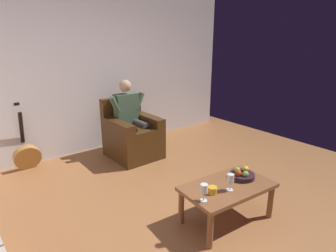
% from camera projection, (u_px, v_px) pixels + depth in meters
% --- Properties ---
extents(ground_plane, '(6.61, 6.61, 0.00)m').
position_uv_depth(ground_plane, '(191.00, 223.00, 2.98)').
color(ground_plane, '#955E35').
extents(wall_back, '(5.91, 0.06, 2.74)m').
position_uv_depth(wall_back, '(85.00, 71.00, 4.60)').
color(wall_back, silver).
rests_on(wall_back, ground).
extents(armchair, '(0.74, 0.84, 0.95)m').
position_uv_depth(armchair, '(132.00, 136.00, 4.61)').
color(armchair, '#432810').
rests_on(armchair, ground).
extents(person_seated, '(0.65, 0.57, 1.25)m').
position_uv_depth(person_seated, '(130.00, 116.00, 4.53)').
color(person_seated, '#425C44').
rests_on(person_seated, ground).
extents(coffee_table, '(1.00, 0.62, 0.42)m').
position_uv_depth(coffee_table, '(227.00, 190.00, 2.92)').
color(coffee_table, brown).
rests_on(coffee_table, ground).
extents(guitar, '(0.38, 0.33, 1.00)m').
position_uv_depth(guitar, '(27.00, 155.00, 4.16)').
color(guitar, '#B27836').
rests_on(guitar, ground).
extents(wine_glass_near, '(0.07, 0.07, 0.18)m').
position_uv_depth(wine_glass_near, '(231.00, 179.00, 2.77)').
color(wine_glass_near, silver).
rests_on(wine_glass_near, coffee_table).
extents(wine_glass_far, '(0.07, 0.07, 0.17)m').
position_uv_depth(wine_glass_far, '(204.00, 190.00, 2.59)').
color(wine_glass_far, silver).
rests_on(wine_glass_far, coffee_table).
extents(fruit_bowl, '(0.27, 0.27, 0.11)m').
position_uv_depth(fruit_bowl, '(242.00, 175.00, 3.05)').
color(fruit_bowl, '#301A23').
rests_on(fruit_bowl, coffee_table).
extents(candle_jar, '(0.09, 0.09, 0.07)m').
position_uv_depth(candle_jar, '(212.00, 190.00, 2.74)').
color(candle_jar, gold).
rests_on(candle_jar, coffee_table).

